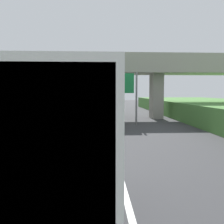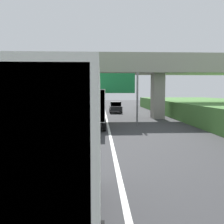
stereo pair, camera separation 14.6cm
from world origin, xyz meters
name	(u,v)px [view 1 (the left image)]	position (x,y,z in m)	size (l,w,h in m)	color
lane_centre_stripe	(107,126)	(0.00, 26.69, 0.00)	(0.20, 93.38, 0.01)	white
overpass_bridge	(105,71)	(0.00, 33.36, 5.72)	(40.00, 4.80, 7.61)	#9E998E
overhead_highway_sign	(107,86)	(0.00, 27.17, 3.75)	(5.88, 0.18, 5.11)	slate
truck_silver	(45,160)	(-1.85, 7.85, 1.93)	(2.44, 7.30, 3.44)	black
truck_yellow	(91,106)	(-1.50, 25.69, 1.93)	(2.44, 7.30, 3.44)	black
car_black	(114,107)	(1.61, 41.49, 0.86)	(1.86, 4.10, 1.72)	black
construction_barrel_4	(13,133)	(-6.63, 20.33, 0.46)	(0.57, 0.57, 0.90)	orange
construction_barrel_5	(28,125)	(-6.67, 24.05, 0.46)	(0.57, 0.57, 0.90)	orange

